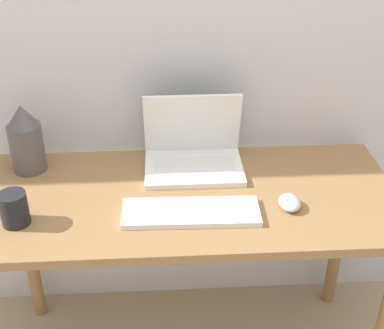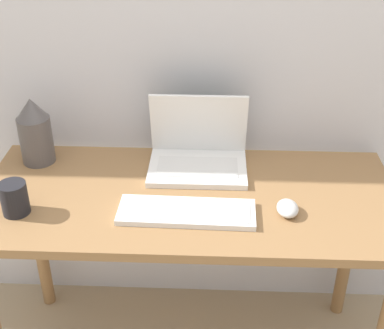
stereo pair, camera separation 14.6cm
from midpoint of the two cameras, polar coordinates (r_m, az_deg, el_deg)
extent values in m
cube|color=silver|center=(1.84, 2.50, 16.74)|extent=(6.00, 0.05, 2.50)
cube|color=olive|center=(1.72, 2.05, -3.66)|extent=(1.34, 0.60, 0.03)
cylinder|color=olive|center=(2.22, -14.31, -7.46)|extent=(0.05, 0.05, 0.71)
cylinder|color=olive|center=(2.22, 18.22, -8.16)|extent=(0.05, 0.05, 0.71)
cube|color=white|center=(1.83, 2.89, -0.42)|extent=(0.33, 0.24, 0.02)
cube|color=silver|center=(1.81, 2.90, -0.30)|extent=(0.27, 0.13, 0.00)
cube|color=white|center=(1.84, 2.99, 4.31)|extent=(0.33, 0.07, 0.24)
cube|color=black|center=(1.85, 2.99, 4.53)|extent=(0.29, 0.05, 0.20)
cube|color=white|center=(1.61, 1.92, -5.18)|extent=(0.42, 0.15, 0.02)
cube|color=silver|center=(1.61, 1.92, -4.89)|extent=(0.38, 0.12, 0.00)
ellipsoid|color=silver|center=(1.65, 12.68, -4.65)|extent=(0.07, 0.09, 0.04)
cylinder|color=#514C4C|center=(1.90, -14.19, 2.50)|extent=(0.11, 0.11, 0.17)
cone|color=#514C4C|center=(1.85, -14.65, 5.76)|extent=(0.11, 0.11, 0.07)
cylinder|color=black|center=(1.66, -16.07, -3.56)|extent=(0.08, 0.08, 0.10)
camera|label=1|loc=(0.07, -87.50, 1.50)|focal=50.00mm
camera|label=2|loc=(0.07, 92.50, -1.50)|focal=50.00mm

